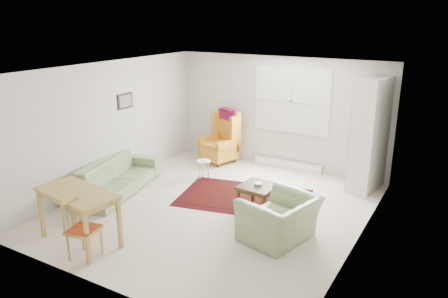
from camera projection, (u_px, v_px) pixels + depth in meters
The scene contains 10 objects.
room at pixel (222, 139), 7.68m from camera, with size 5.04×5.54×2.51m.
rug at pixel (244, 197), 8.35m from camera, with size 2.44×1.57×0.02m, color black, non-canonical shape.
sofa at pixel (116, 171), 8.53m from camera, with size 2.17×0.85×0.88m, color #7A8D5E.
armchair at pixel (279, 215), 6.69m from camera, with size 1.08×0.94×0.84m, color #7A8D5E.
wingback_chair at pixel (219, 137), 10.19m from camera, with size 0.72×0.76×1.25m, color orange, non-canonical shape.
coffee_table at pixel (258, 198), 7.72m from camera, with size 0.61×0.61×0.50m, color #402C13, non-canonical shape.
stool at pixel (204, 169), 9.31m from camera, with size 0.30×0.30×0.40m, color white, non-canonical shape.
cabinet at pixel (370, 135), 8.49m from camera, with size 0.47×0.89×2.23m, color silver, non-canonical shape.
desk at pixel (79, 217), 6.61m from camera, with size 1.33×0.66×0.84m, color #B09347, non-canonical shape.
desk_chair at pixel (84, 229), 6.18m from camera, with size 0.40×0.40×0.92m, color #B09347, non-canonical shape.
Camera 1 is at (3.76, -6.16, 3.36)m, focal length 35.00 mm.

